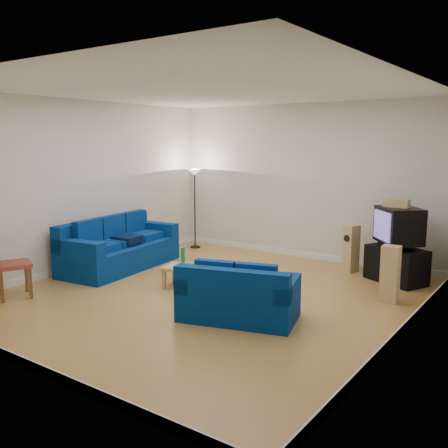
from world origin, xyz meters
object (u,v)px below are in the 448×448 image
Objects in this scene: sofa_three_seat at (118,250)px; tv_stand at (396,265)px; sofa_loveseat at (238,299)px; coffee_table at (193,270)px; television at (399,225)px.

sofa_three_seat is 5.16m from tv_stand.
coffee_table is (-1.43, 0.81, 0.01)m from sofa_loveseat.
television reaches higher than tv_stand.
sofa_three_seat is at bearing 147.00° from sofa_loveseat.
sofa_loveseat is 3.42m from television.
sofa_three_seat is 1.47× the size of sofa_loveseat.
sofa_three_seat is at bearing -130.09° from tv_stand.
sofa_loveseat is at bearing -29.55° from coffee_table.
coffee_table is at bearing 76.72° from sofa_three_seat.
sofa_loveseat reaches higher than tv_stand.
coffee_table is 1.09× the size of tv_stand.
coffee_table is 3.59m from television.
sofa_three_seat is 2.08m from coffee_table.
sofa_three_seat reaches higher than coffee_table.
television is (1.23, 3.11, 0.72)m from sofa_loveseat.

